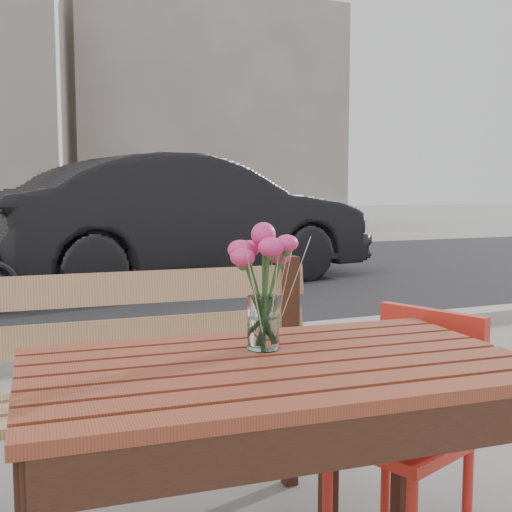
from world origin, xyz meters
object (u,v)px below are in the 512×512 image
at_px(main_table, 277,409).
at_px(parked_car, 185,220).
at_px(main_vase, 263,271).
at_px(red_chair, 412,414).

distance_m(main_table, parked_car, 6.66).
bearing_deg(main_vase, red_chair, 12.96).
relative_size(red_chair, main_vase, 2.35).
bearing_deg(main_table, parked_car, 79.24).
distance_m(main_vase, parked_car, 6.54).
bearing_deg(parked_car, main_table, 155.30).
bearing_deg(red_chair, main_vase, -97.28).
bearing_deg(red_chair, main_table, -87.30).
distance_m(red_chair, parked_car, 6.29).
relative_size(main_vase, parked_car, 0.07).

